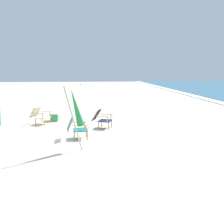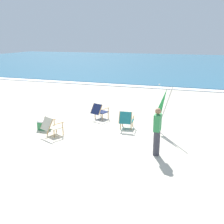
# 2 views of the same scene
# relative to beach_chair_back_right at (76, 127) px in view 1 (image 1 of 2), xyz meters

# --- Properties ---
(ground_plane) EXTENTS (80.00, 80.00, 0.00)m
(ground_plane) POSITION_rel_beach_chair_back_right_xyz_m (0.12, -0.87, -0.43)
(ground_plane) COLOR beige
(beach_chair_back_right) EXTENTS (0.64, 0.75, 0.81)m
(beach_chair_back_right) POSITION_rel_beach_chair_back_right_xyz_m (0.00, 0.00, 0.00)
(beach_chair_back_right) COLOR #196066
(beach_chair_back_right) RESTS_ON ground
(beach_chair_far_center) EXTENTS (0.84, 0.93, 0.78)m
(beach_chair_far_center) POSITION_rel_beach_chair_back_right_xyz_m (-2.62, -1.69, -0.01)
(beach_chair_far_center) COLOR beige
(beach_chair_far_center) RESTS_ON ground
(beach_chair_front_right) EXTENTS (0.81, 0.93, 0.77)m
(beach_chair_front_right) POSITION_rel_beach_chair_back_right_xyz_m (-1.59, 0.96, -0.01)
(beach_chair_front_right) COLOR #19234C
(beach_chair_front_right) RESTS_ON ground
(umbrella_furled_green) EXTENTS (0.72, 0.60, 2.01)m
(umbrella_furled_green) POSITION_rel_beach_chair_back_right_xyz_m (1.49, 0.08, 0.88)
(umbrella_furled_green) COLOR #B7B2A8
(umbrella_furled_green) RESTS_ON ground
(cooler_box) EXTENTS (0.49, 0.35, 0.40)m
(cooler_box) POSITION_rel_beach_chair_back_right_xyz_m (-3.31, -1.14, -0.23)
(cooler_box) COLOR #338C4C
(cooler_box) RESTS_ON ground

